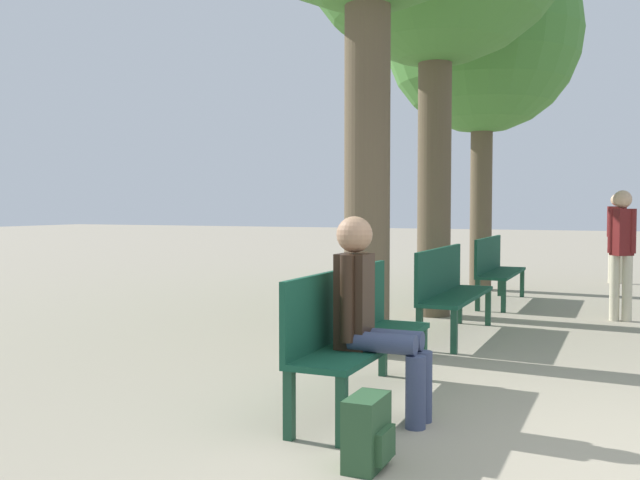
# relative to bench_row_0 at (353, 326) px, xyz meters

# --- Properties ---
(ground_plane) EXTENTS (80.00, 80.00, 0.00)m
(ground_plane) POSITION_rel_bench_row_0_xyz_m (1.66, -0.61, -0.56)
(ground_plane) COLOR gray
(bench_row_0) EXTENTS (0.43, 1.86, 0.96)m
(bench_row_0) POSITION_rel_bench_row_0_xyz_m (0.00, 0.00, 0.00)
(bench_row_0) COLOR #144733
(bench_row_0) RESTS_ON ground_plane
(bench_row_1) EXTENTS (0.43, 1.86, 0.96)m
(bench_row_1) POSITION_rel_bench_row_0_xyz_m (0.00, 2.89, 0.00)
(bench_row_1) COLOR #144733
(bench_row_1) RESTS_ON ground_plane
(bench_row_2) EXTENTS (0.43, 1.86, 0.96)m
(bench_row_2) POSITION_rel_bench_row_0_xyz_m (0.00, 5.77, 0.00)
(bench_row_2) COLOR #144733
(bench_row_2) RESTS_ON ground_plane
(tree_row_2) EXTENTS (3.23, 3.23, 5.87)m
(tree_row_2) POSITION_rel_bench_row_0_xyz_m (-0.52, 7.40, 3.66)
(tree_row_2) COLOR brown
(tree_row_2) RESTS_ON ground_plane
(person_seated) EXTENTS (0.63, 0.36, 1.34)m
(person_seated) POSITION_rel_bench_row_0_xyz_m (0.24, -0.29, 0.16)
(person_seated) COLOR #384260
(person_seated) RESTS_ON ground_plane
(backpack) EXTENTS (0.21, 0.33, 0.39)m
(backpack) POSITION_rel_bench_row_0_xyz_m (0.52, -1.13, -0.37)
(backpack) COLOR #284C2D
(backpack) RESTS_ON ground_plane
(pedestrian_near) EXTENTS (0.33, 0.28, 1.61)m
(pedestrian_near) POSITION_rel_bench_row_0_xyz_m (1.70, 4.76, 0.36)
(pedestrian_near) COLOR beige
(pedestrian_near) RESTS_ON ground_plane
(pedestrian_mid) EXTENTS (0.33, 0.25, 1.64)m
(pedestrian_mid) POSITION_rel_bench_row_0_xyz_m (1.56, 9.37, 0.38)
(pedestrian_mid) COLOR beige
(pedestrian_mid) RESTS_ON ground_plane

